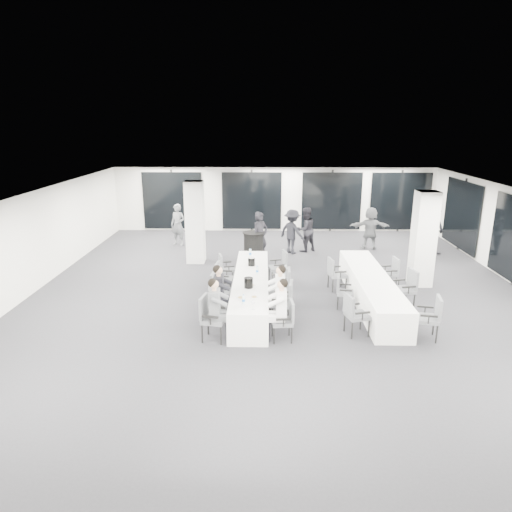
{
  "coord_description": "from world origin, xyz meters",
  "views": [
    {
      "loc": [
        -0.44,
        -11.96,
        4.66
      ],
      "look_at": [
        -0.66,
        -0.2,
        1.21
      ],
      "focal_mm": 32.0,
      "sensor_mm": 36.0,
      "label": 1
    }
  ],
  "objects": [
    {
      "name": "column_left",
      "position": [
        -2.8,
        3.2,
        1.4
      ],
      "size": [
        0.6,
        0.6,
        2.8
      ],
      "primitive_type": "cube",
      "color": "silver",
      "rests_on": "floor"
    },
    {
      "name": "room",
      "position": [
        0.89,
        1.11,
        1.39
      ],
      "size": [
        14.04,
        16.04,
        2.84
      ],
      "color": "#26262B",
      "rests_on": "ground"
    },
    {
      "name": "chair_main_right_fourth",
      "position": [
        0.04,
        -0.1,
        0.5
      ],
      "size": [
        0.47,
        0.52,
        0.88
      ],
      "rotation": [
        0.0,
        0.0,
        1.63
      ],
      "color": "#515459",
      "rests_on": "floor"
    },
    {
      "name": "plate_b",
      "position": [
        -0.67,
        -2.05,
        0.76
      ],
      "size": [
        0.2,
        0.2,
        0.03
      ],
      "color": "white",
      "rests_on": "banquet_table_main"
    },
    {
      "name": "seated_guest_b",
      "position": [
        -1.46,
        -1.76,
        0.81
      ],
      "size": [
        0.5,
        0.38,
        1.44
      ],
      "rotation": [
        0.0,
        0.0,
        -1.57
      ],
      "color": "black",
      "rests_on": "floor"
    },
    {
      "name": "standing_guest_e",
      "position": [
        5.0,
        3.49,
        0.95
      ],
      "size": [
        0.96,
        1.07,
        1.9
      ],
      "primitive_type": "imported",
      "rotation": [
        0.0,
        0.0,
        2.12
      ],
      "color": "#595C60",
      "rests_on": "floor"
    },
    {
      "name": "water_bottle_b",
      "position": [
        -0.63,
        -0.35,
        0.86
      ],
      "size": [
        0.07,
        0.07,
        0.21
      ],
      "primitive_type": "cylinder",
      "color": "silver",
      "rests_on": "banquet_table_main"
    },
    {
      "name": "chair_main_left_near",
      "position": [
        -1.63,
        -2.7,
        0.58
      ],
      "size": [
        0.6,
        0.64,
        1.02
      ],
      "rotation": [
        0.0,
        0.0,
        -1.77
      ],
      "color": "#515459",
      "rests_on": "floor"
    },
    {
      "name": "standing_guest_b",
      "position": [
        1.09,
        4.61,
        0.94
      ],
      "size": [
        1.07,
        0.95,
        1.89
      ],
      "primitive_type": "imported",
      "rotation": [
        0.0,
        0.0,
        3.68
      ],
      "color": "black",
      "rests_on": "floor"
    },
    {
      "name": "chair_main_left_second",
      "position": [
        -1.62,
        -1.77,
        0.51
      ],
      "size": [
        0.5,
        0.54,
        0.89
      ],
      "rotation": [
        0.0,
        0.0,
        -1.45
      ],
      "color": "#515459",
      "rests_on": "floor"
    },
    {
      "name": "chair_side_left_far",
      "position": [
        1.59,
        0.51,
        0.54
      ],
      "size": [
        0.55,
        0.59,
        0.94
      ],
      "rotation": [
        0.0,
        0.0,
        -1.38
      ],
      "color": "#515459",
      "rests_on": "floor"
    },
    {
      "name": "standing_guest_h",
      "position": [
        5.79,
        4.52,
        0.95
      ],
      "size": [
        0.91,
        1.07,
        1.9
      ],
      "primitive_type": "imported",
      "rotation": [
        0.0,
        0.0,
        2.04
      ],
      "color": "black",
      "rests_on": "floor"
    },
    {
      "name": "seated_guest_a",
      "position": [
        -1.46,
        -2.72,
        0.81
      ],
      "size": [
        0.5,
        0.38,
        1.44
      ],
      "rotation": [
        0.0,
        0.0,
        -1.57
      ],
      "color": "#595C60",
      "rests_on": "floor"
    },
    {
      "name": "seated_guest_d",
      "position": [
        -0.12,
        -1.75,
        0.81
      ],
      "size": [
        0.5,
        0.38,
        1.44
      ],
      "rotation": [
        0.0,
        0.0,
        1.57
      ],
      "color": "white",
      "rests_on": "floor"
    },
    {
      "name": "ice_bucket_near",
      "position": [
        -0.82,
        -1.4,
        0.88
      ],
      "size": [
        0.22,
        0.22,
        0.25
      ],
      "primitive_type": "cylinder",
      "color": "black",
      "rests_on": "banquet_table_main"
    },
    {
      "name": "chair_main_right_second",
      "position": [
        0.05,
        -1.76,
        0.59
      ],
      "size": [
        0.59,
        0.63,
        1.03
      ],
      "rotation": [
        0.0,
        0.0,
        1.43
      ],
      "color": "#515459",
      "rests_on": "floor"
    },
    {
      "name": "ice_bucket_far",
      "position": [
        -0.8,
        0.41,
        0.87
      ],
      "size": [
        0.2,
        0.2,
        0.23
      ],
      "primitive_type": "cylinder",
      "color": "black",
      "rests_on": "banquet_table_main"
    },
    {
      "name": "chair_side_right_far",
      "position": [
        3.25,
        0.71,
        0.52
      ],
      "size": [
        0.5,
        0.55,
        0.91
      ],
      "rotation": [
        0.0,
        0.0,
        1.68
      ],
      "color": "#515459",
      "rests_on": "floor"
    },
    {
      "name": "cocktail_table",
      "position": [
        -0.81,
        3.21,
        0.53
      ],
      "size": [
        0.76,
        0.76,
        1.05
      ],
      "color": "black",
      "rests_on": "floor"
    },
    {
      "name": "chair_side_left_near",
      "position": [
        1.59,
        -2.41,
        0.55
      ],
      "size": [
        0.6,
        0.62,
        0.97
      ],
      "rotation": [
        0.0,
        0.0,
        -1.31
      ],
      "color": "#515459",
      "rests_on": "floor"
    },
    {
      "name": "water_bottle_c",
      "position": [
        -0.86,
        1.31,
        0.86
      ],
      "size": [
        0.07,
        0.07,
        0.23
      ],
      "primitive_type": "cylinder",
      "color": "silver",
      "rests_on": "banquet_table_main"
    },
    {
      "name": "wine_glass",
      "position": [
        -0.68,
        -2.77,
        0.91
      ],
      "size": [
        0.08,
        0.08,
        0.22
      ],
      "color": "silver",
      "rests_on": "banquet_table_main"
    },
    {
      "name": "standing_guest_f",
      "position": [
        3.59,
        5.03,
        0.92
      ],
      "size": [
        1.7,
        0.71,
        1.83
      ],
      "primitive_type": "imported",
      "rotation": [
        0.0,
        0.0,
        3.11
      ],
      "color": "#595C60",
      "rests_on": "floor"
    },
    {
      "name": "chair_main_left_mid",
      "position": [
        -1.62,
        -0.93,
        0.55
      ],
      "size": [
        0.52,
        0.57,
        0.96
      ],
      "rotation": [
        0.0,
        0.0,
        -1.66
      ],
      "color": "#515459",
      "rests_on": "floor"
    },
    {
      "name": "banquet_table_main",
      "position": [
        -0.79,
        -0.57,
        0.38
      ],
      "size": [
        0.9,
        5.0,
        0.75
      ],
      "primitive_type": "cube",
      "color": "white",
      "rests_on": "floor"
    },
    {
      "name": "plate_c",
      "position": [
        -0.74,
        -1.25,
        0.76
      ],
      "size": [
        0.18,
        0.18,
        0.03
      ],
      "color": "white",
      "rests_on": "banquet_table_main"
    },
    {
      "name": "seated_guest_c",
      "position": [
        -0.12,
        -2.71,
        0.81
      ],
      "size": [
        0.5,
        0.38,
        1.44
      ],
      "rotation": [
        0.0,
        0.0,
        1.57
      ],
      "color": "white",
      "rests_on": "floor"
    },
    {
      "name": "standing_guest_g",
      "position": [
        -3.83,
        5.46,
        0.92
      ],
      "size": [
        0.82,
        0.74,
        1.84
      ],
      "primitive_type": "imported",
      "rotation": [
        0.0,
        0.0,
        -0.36
      ],
      "color": "#595C60",
      "rests_on": "floor"
    },
    {
      "name": "chair_side_right_mid",
      "position": [
        3.26,
        -0.78,
        0.58
      ],
      "size": [
        0.61,
        0.64,
        1.03
      ],
      "rotation": [
        0.0,
        0.0,
        1.77
      ],
      "color": "#515459",
      "rests_on": "floor"
    },
    {
      "name": "standing_guest_c",
      "position": [
        0.58,
        4.35,
        0.93
      ],
      "size": [
        1.3,
        1.26,
        1.85
      ],
      "primitive_type": "imported",
      "rotation": [
        0.0,
        0.0,
        2.4
      ],
      "color": "black",
      "rests_on": "floor"
    },
    {
      "name": "column_right",
      "position": [
        4.2,
        1.0,
        1.4
      ],
      "size": [
        0.6,
        0.6,
        2.8
      ],
      "primitive_type": "cube",
      "color": "silver",
      "rests_on": "floor"
    },
    {
      "name": "water_bottle_a",
      "position": [
        -0.9,
        -2.45,
        0.85
      ],
      "size": [
        0.07,
        0.07,
        0.21
      ],
      "primitive_type": "cylinder",
      "color": "silver",
      "rests_on": "banquet_table_main"
    },
    {
      "name": "chair_main_right_near",
      "position": [
        0.04,
        -2.7,
        0.52
      ],
      "size": [
        0.5,
        0.55,
        0.92
      ],
      "rotation": [
        0.0,
        0.0,
        1.66
      ],
      "color": "#515459",
      "rests_on": "floor"
    },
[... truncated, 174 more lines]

